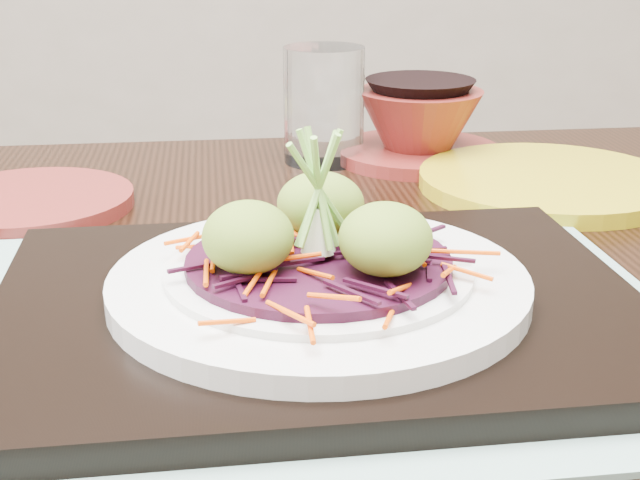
{
  "coord_description": "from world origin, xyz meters",
  "views": [
    {
      "loc": [
        0.07,
        -0.49,
        1.02
      ],
      "look_at": [
        0.06,
        -0.01,
        0.84
      ],
      "focal_mm": 50.0,
      "sensor_mm": 36.0,
      "label": 1
    }
  ],
  "objects_px": {
    "terracotta_bowl_set": "(419,129)",
    "water_glass": "(324,105)",
    "serving_tray": "(319,308)",
    "terracotta_side_plate": "(30,201)",
    "dining_table": "(348,446)",
    "yellow_plate": "(548,181)",
    "white_plate": "(319,282)"
  },
  "relations": [
    {
      "from": "dining_table",
      "to": "terracotta_bowl_set",
      "type": "relative_size",
      "value": 6.66
    },
    {
      "from": "serving_tray",
      "to": "terracotta_side_plate",
      "type": "bearing_deg",
      "value": 129.08
    },
    {
      "from": "terracotta_side_plate",
      "to": "yellow_plate",
      "type": "bearing_deg",
      "value": 9.32
    },
    {
      "from": "serving_tray",
      "to": "water_glass",
      "type": "height_order",
      "value": "water_glass"
    },
    {
      "from": "dining_table",
      "to": "terracotta_side_plate",
      "type": "height_order",
      "value": "terracotta_side_plate"
    },
    {
      "from": "terracotta_side_plate",
      "to": "water_glass",
      "type": "bearing_deg",
      "value": 33.66
    },
    {
      "from": "yellow_plate",
      "to": "water_glass",
      "type": "bearing_deg",
      "value": 156.72
    },
    {
      "from": "serving_tray",
      "to": "terracotta_bowl_set",
      "type": "height_order",
      "value": "terracotta_bowl_set"
    },
    {
      "from": "water_glass",
      "to": "yellow_plate",
      "type": "height_order",
      "value": "water_glass"
    },
    {
      "from": "water_glass",
      "to": "yellow_plate",
      "type": "distance_m",
      "value": 0.22
    },
    {
      "from": "dining_table",
      "to": "terracotta_bowl_set",
      "type": "bearing_deg",
      "value": 70.11
    },
    {
      "from": "serving_tray",
      "to": "terracotta_side_plate",
      "type": "distance_m",
      "value": 0.32
    },
    {
      "from": "white_plate",
      "to": "terracotta_bowl_set",
      "type": "relative_size",
      "value": 1.14
    },
    {
      "from": "dining_table",
      "to": "serving_tray",
      "type": "bearing_deg",
      "value": -124.77
    },
    {
      "from": "water_glass",
      "to": "terracotta_bowl_set",
      "type": "bearing_deg",
      "value": 6.28
    },
    {
      "from": "serving_tray",
      "to": "white_plate",
      "type": "distance_m",
      "value": 0.02
    },
    {
      "from": "serving_tray",
      "to": "water_glass",
      "type": "relative_size",
      "value": 3.38
    },
    {
      "from": "water_glass",
      "to": "serving_tray",
      "type": "bearing_deg",
      "value": -88.56
    },
    {
      "from": "white_plate",
      "to": "yellow_plate",
      "type": "bearing_deg",
      "value": 56.22
    },
    {
      "from": "terracotta_side_plate",
      "to": "yellow_plate",
      "type": "distance_m",
      "value": 0.43
    },
    {
      "from": "terracotta_bowl_set",
      "to": "water_glass",
      "type": "bearing_deg",
      "value": -173.72
    },
    {
      "from": "terracotta_side_plate",
      "to": "terracotta_bowl_set",
      "type": "bearing_deg",
      "value": 27.03
    },
    {
      "from": "water_glass",
      "to": "terracotta_bowl_set",
      "type": "height_order",
      "value": "water_glass"
    },
    {
      "from": "terracotta_bowl_set",
      "to": "yellow_plate",
      "type": "height_order",
      "value": "terracotta_bowl_set"
    },
    {
      "from": "dining_table",
      "to": "yellow_plate",
      "type": "distance_m",
      "value": 0.31
    },
    {
      "from": "dining_table",
      "to": "white_plate",
      "type": "relative_size",
      "value": 5.86
    },
    {
      "from": "terracotta_side_plate",
      "to": "yellow_plate",
      "type": "height_order",
      "value": "yellow_plate"
    },
    {
      "from": "serving_tray",
      "to": "water_glass",
      "type": "bearing_deg",
      "value": 81.43
    },
    {
      "from": "serving_tray",
      "to": "water_glass",
      "type": "xyz_separation_m",
      "value": [
        -0.01,
        0.36,
        0.04
      ]
    },
    {
      "from": "terracotta_side_plate",
      "to": "terracotta_bowl_set",
      "type": "xyz_separation_m",
      "value": [
        0.32,
        0.16,
        0.02
      ]
    },
    {
      "from": "white_plate",
      "to": "water_glass",
      "type": "bearing_deg",
      "value": 91.44
    },
    {
      "from": "dining_table",
      "to": "yellow_plate",
      "type": "relative_size",
      "value": 6.31
    }
  ]
}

